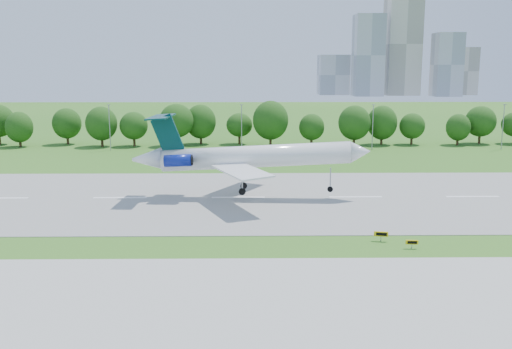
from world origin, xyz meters
The scene contains 11 objects.
ground centered at (0.00, 0.00, 0.00)m, with size 600.00×600.00×0.00m, color #255C18.
runway centered at (0.00, 25.00, 0.04)m, with size 400.00×45.00×0.08m, color gray.
taxiway centered at (0.00, -18.00, 0.04)m, with size 400.00×23.00×0.08m, color #ADADA8.
tree_line centered at (0.00, 92.00, 6.19)m, with size 288.40×8.40×10.40m.
light_poles centered at (-2.50, 82.00, 6.34)m, with size 175.90×0.25×12.19m.
skyline centered at (100.16, 390.61, 30.46)m, with size 127.00×52.00×80.00m.
airliner centered at (-19.06, 25.10, 7.15)m, with size 40.22×29.26×13.27m.
taxi_sign_left centered at (1.63, -2.93, 0.79)m, with size 1.54×0.32×1.07m.
taxi_sign_centre centered at (-1.45, 0.12, 0.94)m, with size 1.81×0.58×1.27m.
service_vehicle_a centered at (-37.25, 81.67, 0.66)m, with size 1.41×4.03×1.33m, color white.
service_vehicle_b centered at (-24.72, 73.65, 0.53)m, with size 1.25×3.10×1.06m, color white.
Camera 1 is at (-18.31, -69.25, 21.70)m, focal length 40.00 mm.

